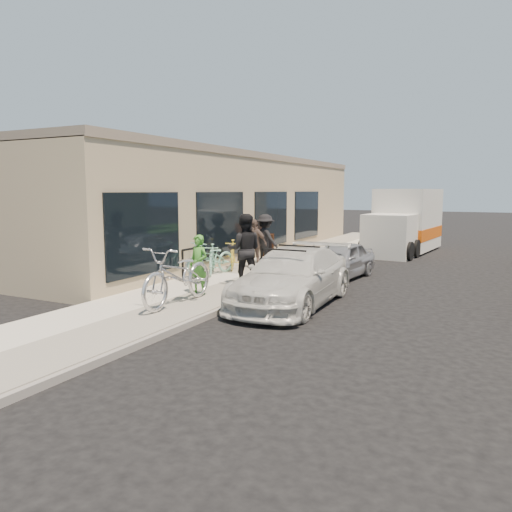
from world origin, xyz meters
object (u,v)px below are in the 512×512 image
(sandwich_board, at_px, (267,245))
(cruiser_bike_a, at_px, (212,259))
(sedan_silver, at_px, (339,260))
(cruiser_bike_c, at_px, (233,255))
(bike_rack, at_px, (189,261))
(woman_rider, at_px, (199,265))
(tandem_bike, at_px, (179,275))
(sedan_white, at_px, (293,277))
(cruiser_bike_b, at_px, (211,258))
(moving_truck, at_px, (405,224))
(bystander_a, at_px, (265,239))
(man_standing, at_px, (244,250))
(bystander_b, at_px, (254,244))

(sandwich_board, height_order, cruiser_bike_a, cruiser_bike_a)
(sandwich_board, height_order, sedan_silver, sedan_silver)
(cruiser_bike_c, bearing_deg, bike_rack, -119.73)
(sedan_silver, xyz_separation_m, woman_rider, (-2.23, -4.59, 0.32))
(tandem_bike, xyz_separation_m, cruiser_bike_a, (-1.56, 3.92, -0.21))
(sedan_white, relative_size, cruiser_bike_b, 2.41)
(bike_rack, distance_m, moving_truck, 11.79)
(bystander_a, bearing_deg, tandem_bike, 117.85)
(sedan_silver, height_order, cruiser_bike_b, cruiser_bike_b)
(sedan_silver, distance_m, cruiser_bike_a, 4.00)
(tandem_bike, bearing_deg, sandwich_board, 101.22)
(sandwich_board, distance_m, cruiser_bike_c, 3.44)
(sedan_silver, height_order, cruiser_bike_c, sedan_silver)
(woman_rider, height_order, cruiser_bike_c, woman_rider)
(bike_rack, height_order, sedan_silver, sedan_silver)
(man_standing, bearing_deg, cruiser_bike_b, -57.12)
(moving_truck, bearing_deg, sedan_white, -87.13)
(sedan_white, bearing_deg, sandwich_board, 118.83)
(sandwich_board, bearing_deg, sedan_white, -79.72)
(moving_truck, bearing_deg, sedan_silver, -88.88)
(bike_rack, relative_size, cruiser_bike_a, 0.61)
(tandem_bike, bearing_deg, bike_rack, 119.27)
(sandwich_board, relative_size, tandem_bike, 0.34)
(sandwich_board, xyz_separation_m, sedan_white, (3.96, -6.78, 0.08))
(sandwich_board, bearing_deg, tandem_bike, -97.57)
(cruiser_bike_a, bearing_deg, bystander_b, 44.67)
(moving_truck, bearing_deg, sandwich_board, -125.09)
(sandwich_board, relative_size, sedan_silver, 0.26)
(bike_rack, height_order, sedan_white, sedan_white)
(woman_rider, bearing_deg, sandwich_board, 111.63)
(cruiser_bike_a, height_order, bystander_b, bystander_b)
(moving_truck, distance_m, cruiser_bike_b, 10.72)
(bike_rack, distance_m, tandem_bike, 3.12)
(bike_rack, distance_m, woman_rider, 2.01)
(sandwich_board, distance_m, moving_truck, 6.84)
(cruiser_bike_c, relative_size, bystander_b, 0.97)
(bystander_a, relative_size, bystander_b, 1.07)
(tandem_bike, height_order, bystander_b, bystander_b)
(sedan_white, height_order, moving_truck, moving_truck)
(cruiser_bike_a, height_order, bystander_a, bystander_a)
(sandwich_board, distance_m, sedan_silver, 4.73)
(bystander_b, bearing_deg, sedan_silver, 3.91)
(sedan_white, height_order, bystander_a, bystander_a)
(sedan_silver, relative_size, woman_rider, 2.27)
(bike_rack, relative_size, bystander_a, 0.53)
(bike_rack, distance_m, man_standing, 1.86)
(woman_rider, distance_m, bystander_b, 4.55)
(cruiser_bike_a, distance_m, bystander_a, 2.83)
(moving_truck, bearing_deg, cruiser_bike_b, -107.19)
(sedan_silver, bearing_deg, cruiser_bike_b, -144.81)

